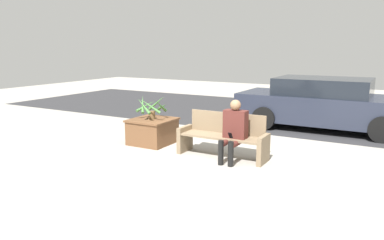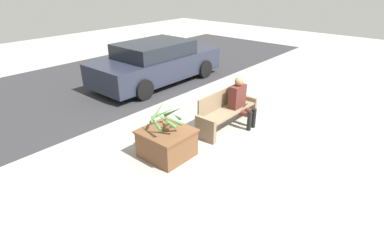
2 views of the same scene
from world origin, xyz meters
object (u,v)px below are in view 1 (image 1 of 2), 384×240
Objects in this scene: person_seated at (234,128)px; parked_car at (325,104)px; planter_box at (153,130)px; bench at (223,136)px; potted_plant at (152,107)px.

parked_car is at bearing 75.87° from person_seated.
parked_car reaches higher than planter_box.
bench is 1.53× the size of person_seated.
bench is at bearing -4.18° from potted_plant.
bench is at bearing 148.03° from person_seated.
person_seated is 1.65× the size of potted_plant.
parked_car is at bearing 70.97° from bench.
person_seated is 0.26× the size of parked_car.
planter_box is 1.32× the size of potted_plant.
potted_plant is (-1.82, 0.13, 0.43)m from bench.
person_seated reaches higher than bench.
bench is 1.88m from potted_plant.
potted_plant is at bearing 171.48° from person_seated.
bench is 1.83m from planter_box.
potted_plant reaches higher than planter_box.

